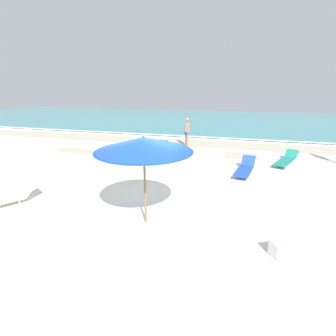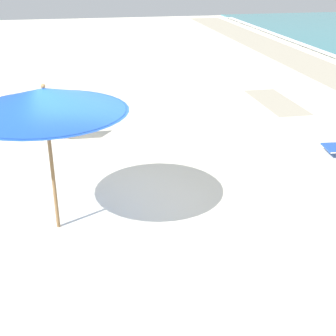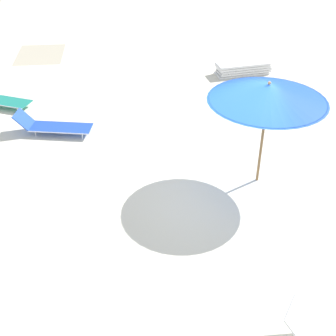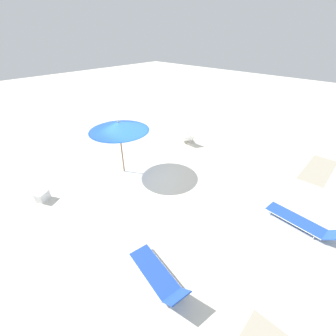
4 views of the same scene
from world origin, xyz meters
name	(u,v)px [view 2 (image 2 of 4)]	position (x,y,z in m)	size (l,w,h in m)	color
ground_plane	(119,213)	(0.00, 0.01, -0.08)	(60.00, 60.00, 0.16)	silver
beach_umbrella	(45,100)	(0.39, -1.07, 2.22)	(2.56, 2.56, 2.48)	olive
sun_lounger_near_water_left	(52,126)	(-4.36, -1.30, 0.22)	(1.70, 2.11, 0.59)	white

